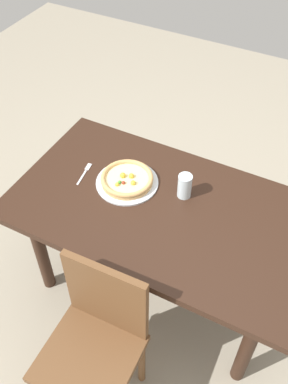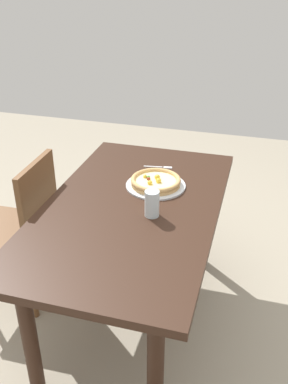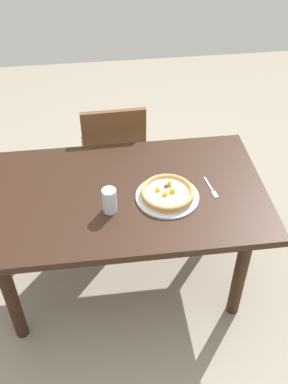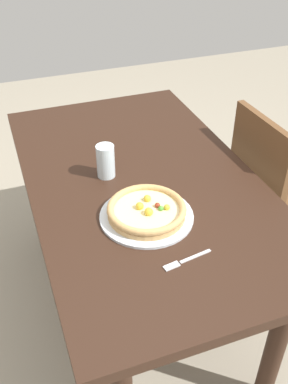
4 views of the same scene
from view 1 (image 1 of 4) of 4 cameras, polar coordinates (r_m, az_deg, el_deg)
name	(u,v)px [view 1 (image 1 of 4)]	position (r m, az deg, el deg)	size (l,w,h in m)	color
ground_plane	(158,286)	(2.69, 1.87, -12.23)	(6.00, 6.00, 0.00)	#9E937F
dining_table	(161,220)	(2.18, 2.26, -3.66)	(1.47, 0.85, 0.72)	#331E14
chair_near	(96,340)	(2.00, -6.33, -18.77)	(0.41, 0.41, 0.88)	brown
plate	(127,182)	(2.21, -2.22, 1.26)	(0.32, 0.32, 0.01)	silver
pizza	(127,179)	(2.20, -2.25, 1.72)	(0.27, 0.27, 0.05)	tan
fork	(85,172)	(2.29, -7.74, 2.60)	(0.04, 0.17, 0.00)	silver
drinking_glass	(185,186)	(2.12, 5.36, 0.79)	(0.07, 0.07, 0.13)	silver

